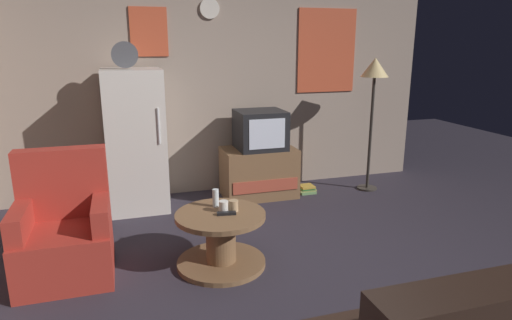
{
  "coord_description": "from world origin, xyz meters",
  "views": [
    {
      "loc": [
        -1.15,
        -2.73,
        1.76
      ],
      "look_at": [
        -0.03,
        0.9,
        0.75
      ],
      "focal_mm": 31.13,
      "sensor_mm": 36.0,
      "label": 1
    }
  ],
  "objects_px": {
    "remote_control": "(227,213)",
    "book_stack": "(307,189)",
    "armchair": "(65,233)",
    "standing_lamp": "(374,78)",
    "crt_tv": "(260,130)",
    "mug_ceramic_tan": "(234,206)",
    "coffee_table": "(221,239)",
    "mug_ceramic_white": "(224,206)",
    "wine_glass": "(216,198)",
    "fridge": "(136,140)",
    "tv_stand": "(259,172)"
  },
  "relations": [
    {
      "from": "armchair",
      "to": "mug_ceramic_tan",
      "type": "bearing_deg",
      "value": -9.58
    },
    {
      "from": "armchair",
      "to": "book_stack",
      "type": "bearing_deg",
      "value": 25.55
    },
    {
      "from": "mug_ceramic_tan",
      "to": "remote_control",
      "type": "distance_m",
      "value": 0.1
    },
    {
      "from": "standing_lamp",
      "to": "wine_glass",
      "type": "xyz_separation_m",
      "value": [
        -2.16,
        -1.22,
        -0.83
      ]
    },
    {
      "from": "wine_glass",
      "to": "armchair",
      "type": "distance_m",
      "value": 1.19
    },
    {
      "from": "wine_glass",
      "to": "tv_stand",
      "type": "bearing_deg",
      "value": 59.64
    },
    {
      "from": "fridge",
      "to": "book_stack",
      "type": "bearing_deg",
      "value": -2.47
    },
    {
      "from": "wine_glass",
      "to": "mug_ceramic_white",
      "type": "bearing_deg",
      "value": -74.32
    },
    {
      "from": "mug_ceramic_white",
      "to": "remote_control",
      "type": "bearing_deg",
      "value": -85.18
    },
    {
      "from": "armchair",
      "to": "remote_control",
      "type": "bearing_deg",
      "value": -12.86
    },
    {
      "from": "remote_control",
      "to": "armchair",
      "type": "height_order",
      "value": "armchair"
    },
    {
      "from": "wine_glass",
      "to": "crt_tv",
      "type": "bearing_deg",
      "value": 59.13
    },
    {
      "from": "remote_control",
      "to": "book_stack",
      "type": "height_order",
      "value": "remote_control"
    },
    {
      "from": "mug_ceramic_tan",
      "to": "remote_control",
      "type": "bearing_deg",
      "value": -140.34
    },
    {
      "from": "standing_lamp",
      "to": "mug_ceramic_tan",
      "type": "height_order",
      "value": "standing_lamp"
    },
    {
      "from": "wine_glass",
      "to": "book_stack",
      "type": "bearing_deg",
      "value": 43.17
    },
    {
      "from": "tv_stand",
      "to": "mug_ceramic_white",
      "type": "height_order",
      "value": "tv_stand"
    },
    {
      "from": "fridge",
      "to": "mug_ceramic_tan",
      "type": "xyz_separation_m",
      "value": [
        0.67,
        -1.52,
        -0.26
      ]
    },
    {
      "from": "remote_control",
      "to": "mug_ceramic_white",
      "type": "bearing_deg",
      "value": 103.35
    },
    {
      "from": "crt_tv",
      "to": "coffee_table",
      "type": "xyz_separation_m",
      "value": [
        -0.82,
        -1.53,
        -0.57
      ]
    },
    {
      "from": "tv_stand",
      "to": "wine_glass",
      "type": "bearing_deg",
      "value": -120.36
    },
    {
      "from": "standing_lamp",
      "to": "armchair",
      "type": "distance_m",
      "value": 3.67
    },
    {
      "from": "fridge",
      "to": "standing_lamp",
      "type": "bearing_deg",
      "value": -3.51
    },
    {
      "from": "standing_lamp",
      "to": "book_stack",
      "type": "xyz_separation_m",
      "value": [
        -0.78,
        0.08,
        -1.31
      ]
    },
    {
      "from": "standing_lamp",
      "to": "coffee_table",
      "type": "height_order",
      "value": "standing_lamp"
    },
    {
      "from": "mug_ceramic_white",
      "to": "remote_control",
      "type": "distance_m",
      "value": 0.08
    },
    {
      "from": "tv_stand",
      "to": "coffee_table",
      "type": "distance_m",
      "value": 1.73
    },
    {
      "from": "wine_glass",
      "to": "mug_ceramic_white",
      "type": "distance_m",
      "value": 0.14
    },
    {
      "from": "standing_lamp",
      "to": "mug_ceramic_white",
      "type": "bearing_deg",
      "value": -147.66
    },
    {
      "from": "coffee_table",
      "to": "armchair",
      "type": "relative_size",
      "value": 0.75
    },
    {
      "from": "fridge",
      "to": "wine_glass",
      "type": "bearing_deg",
      "value": -67.99
    },
    {
      "from": "wine_glass",
      "to": "remote_control",
      "type": "height_order",
      "value": "wine_glass"
    },
    {
      "from": "crt_tv",
      "to": "book_stack",
      "type": "relative_size",
      "value": 2.55
    },
    {
      "from": "crt_tv",
      "to": "wine_glass",
      "type": "relative_size",
      "value": 3.6
    },
    {
      "from": "mug_ceramic_white",
      "to": "book_stack",
      "type": "bearing_deg",
      "value": 46.64
    },
    {
      "from": "remote_control",
      "to": "armchair",
      "type": "xyz_separation_m",
      "value": [
        -1.21,
        0.28,
        -0.12
      ]
    },
    {
      "from": "standing_lamp",
      "to": "armchair",
      "type": "xyz_separation_m",
      "value": [
        -3.34,
        -1.14,
        -1.02
      ]
    },
    {
      "from": "fridge",
      "to": "book_stack",
      "type": "height_order",
      "value": "fridge"
    },
    {
      "from": "book_stack",
      "to": "tv_stand",
      "type": "bearing_deg",
      "value": 173.02
    },
    {
      "from": "crt_tv",
      "to": "remote_control",
      "type": "height_order",
      "value": "crt_tv"
    },
    {
      "from": "standing_lamp",
      "to": "mug_ceramic_tan",
      "type": "xyz_separation_m",
      "value": [
        -2.05,
        -1.36,
        -0.86
      ]
    },
    {
      "from": "coffee_table",
      "to": "wine_glass",
      "type": "relative_size",
      "value": 4.8
    },
    {
      "from": "remote_control",
      "to": "book_stack",
      "type": "xyz_separation_m",
      "value": [
        1.34,
        1.5,
        -0.42
      ]
    },
    {
      "from": "fridge",
      "to": "tv_stand",
      "type": "height_order",
      "value": "fridge"
    },
    {
      "from": "mug_ceramic_tan",
      "to": "coffee_table",
      "type": "bearing_deg",
      "value": -172.49
    },
    {
      "from": "fridge",
      "to": "tv_stand",
      "type": "bearing_deg",
      "value": -0.53
    },
    {
      "from": "tv_stand",
      "to": "wine_glass",
      "type": "distance_m",
      "value": 1.61
    },
    {
      "from": "fridge",
      "to": "crt_tv",
      "type": "bearing_deg",
      "value": -0.56
    },
    {
      "from": "mug_ceramic_tan",
      "to": "armchair",
      "type": "bearing_deg",
      "value": 170.42
    },
    {
      "from": "standing_lamp",
      "to": "crt_tv",
      "type": "bearing_deg",
      "value": 173.48
    }
  ]
}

